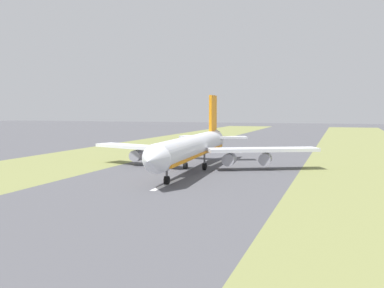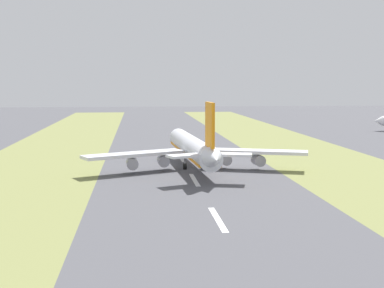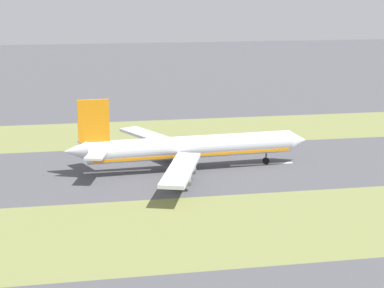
{
  "view_description": "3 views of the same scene",
  "coord_description": "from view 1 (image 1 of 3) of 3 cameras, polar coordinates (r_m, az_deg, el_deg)",
  "views": [
    {
      "loc": [
        -34.72,
        113.54,
        15.95
      ],
      "look_at": [
        1.42,
        4.69,
        7.0
      ],
      "focal_mm": 42.0,
      "sensor_mm": 36.0,
      "label": 1
    },
    {
      "loc": [
        -14.58,
        -150.33,
        25.04
      ],
      "look_at": [
        1.42,
        4.69,
        7.0
      ],
      "focal_mm": 50.0,
      "sensor_mm": 36.0,
      "label": 2
    },
    {
      "loc": [
        165.57,
        -25.52,
        48.05
      ],
      "look_at": [
        1.42,
        4.69,
        7.0
      ],
      "focal_mm": 60.0,
      "sensor_mm": 36.0,
      "label": 3
    }
  ],
  "objects": [
    {
      "name": "ground_plane",
      "position": [
        119.8,
        1.35,
        -3.19
      ],
      "size": [
        800.0,
        800.0,
        0.0
      ],
      "primitive_type": "plane",
      "color": "#4C4C51"
    },
    {
      "name": "grass_median_east",
      "position": [
        139.65,
        -16.61,
        -2.28
      ],
      "size": [
        40.0,
        600.0,
        0.01
      ],
      "primitive_type": "cube",
      "color": "olive",
      "rests_on": "ground"
    },
    {
      "name": "centreline_dash_near",
      "position": [
        173.12,
        6.72,
        -0.85
      ],
      "size": [
        1.2,
        18.0,
        0.01
      ],
      "primitive_type": "cube",
      "color": "silver",
      "rests_on": "ground"
    },
    {
      "name": "centreline_dash_mid",
      "position": [
        134.4,
        3.26,
        -2.36
      ],
      "size": [
        1.2,
        18.0,
        0.01
      ],
      "primitive_type": "cube",
      "color": "silver",
      "rests_on": "ground"
    },
    {
      "name": "centreline_dash_far",
      "position": [
        96.72,
        -2.95,
        -5.03
      ],
      "size": [
        1.2,
        18.0,
        0.01
      ],
      "primitive_type": "cube",
      "color": "silver",
      "rests_on": "ground"
    },
    {
      "name": "airplane_main_jet",
      "position": [
        116.96,
        0.23,
        -0.41
      ],
      "size": [
        63.99,
        67.22,
        20.2
      ],
      "color": "silver",
      "rests_on": "ground"
    }
  ]
}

